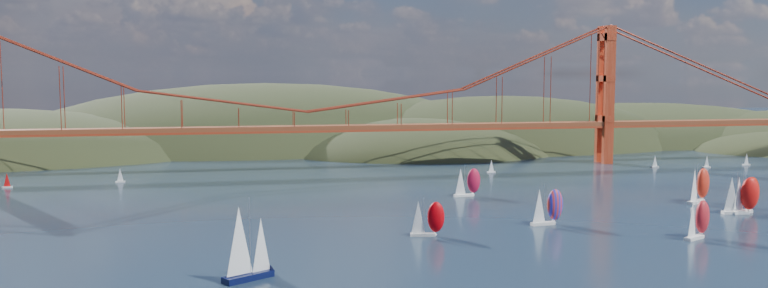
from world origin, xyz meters
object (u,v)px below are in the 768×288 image
racer_4 (745,194)px  racer_rwb (547,206)px  sloop_navy (246,244)px  racer_5 (467,181)px  racer_0 (427,218)px  racer_1 (697,219)px  racer_2 (740,194)px  racer_3 (699,185)px

racer_4 → racer_rwb: size_ratio=1.10×
sloop_navy → racer_5: 102.13m
racer_0 → racer_1: 59.05m
racer_1 → racer_0: bearing=138.4°
sloop_navy → racer_4: bearing=-15.6°
sloop_navy → racer_rwb: bearing=-6.5°
racer_1 → racer_2: bearing=12.6°
racer_0 → racer_2: 86.27m
racer_3 → racer_5: racer_3 is taller
racer_2 → racer_4: (2.07, 0.85, -0.08)m
racer_0 → racer_1: bearing=-3.1°
sloop_navy → racer_rwb: (71.46, 34.54, -1.92)m
sloop_navy → racer_4: (127.97, 38.23, -1.47)m
sloop_navy → racer_3: size_ratio=1.35×
racer_0 → racer_3: 89.34m
racer_1 → racer_2: racer_2 is taller
sloop_navy → racer_4: 133.57m
racer_1 → racer_4: 39.32m
racer_0 → racer_3: bearing=28.3°
sloop_navy → racer_5: (65.68, 78.18, -2.06)m
racer_rwb → racer_0: bearing=-176.9°
racer_2 → racer_3: size_ratio=0.99×
racer_0 → racer_1: size_ratio=0.93×
racer_4 → racer_3: bearing=85.7°
racer_1 → racer_2: 37.18m
racer_2 → racer_4: racer_2 is taller
racer_0 → racer_3: (85.44, 26.07, 1.02)m
sloop_navy → racer_2: size_ratio=1.36×
racer_3 → racer_4: bearing=-110.4°
racer_1 → racer_3: bearing=28.1°
racer_3 → racer_0: bearing=168.1°
sloop_navy → racer_1: bearing=-24.3°
racer_0 → racer_4: 88.42m
racer_0 → sloop_navy: bearing=-133.5°
racer_0 → racer_2: racer_2 is taller
sloop_navy → racer_rwb: sloop_navy is taller
sloop_navy → racer_4: size_ratio=1.38×
racer_1 → racer_3: size_ratio=0.86×
racer_3 → racer_1: bearing=-153.6°
sloop_navy → racer_5: bearing=17.7°
racer_5 → racer_2: bearing=-40.1°
racer_3 → racer_rwb: racer_3 is taller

